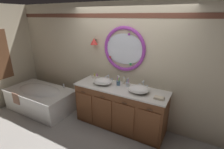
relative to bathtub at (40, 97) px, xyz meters
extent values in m
plane|color=gray|center=(2.06, 0.12, -0.33)|extent=(14.00, 14.00, 0.00)
cube|color=beige|center=(2.06, 0.71, 0.97)|extent=(6.40, 0.08, 2.60)
cube|color=brown|center=(2.06, 0.67, 1.99)|extent=(6.27, 0.01, 0.09)
ellipsoid|color=silver|center=(2.04, 0.66, 1.33)|extent=(0.87, 0.02, 0.64)
torus|color=purple|center=(2.04, 0.65, 1.33)|extent=(0.94, 0.07, 0.94)
cube|color=red|center=(2.47, 0.65, 1.36)|extent=(0.05, 0.01, 0.05)
cube|color=purple|center=(2.15, 0.65, 1.64)|extent=(0.05, 0.01, 0.05)
cube|color=purple|center=(1.67, 0.65, 1.50)|extent=(0.05, 0.01, 0.05)
cube|color=red|center=(1.71, 0.65, 1.12)|extent=(0.05, 0.01, 0.05)
cube|color=green|center=(2.21, 0.65, 1.03)|extent=(0.05, 0.01, 0.05)
cylinder|color=#4C3823|center=(1.34, 0.63, 1.47)|extent=(0.02, 0.09, 0.02)
cone|color=red|center=(1.34, 0.58, 1.45)|extent=(0.17, 0.17, 0.14)
cube|color=brown|center=(2.11, 0.37, 0.11)|extent=(1.94, 0.61, 0.89)
cube|color=silver|center=(2.11, 0.37, 0.57)|extent=(1.97, 0.64, 0.03)
cube|color=silver|center=(2.11, 0.66, 0.50)|extent=(1.94, 0.02, 0.11)
cube|color=brown|center=(1.39, 0.06, 0.07)|extent=(0.41, 0.02, 0.67)
cylinder|color=#422D1E|center=(1.39, 0.05, 0.45)|extent=(0.10, 0.01, 0.01)
cube|color=brown|center=(1.87, 0.06, 0.07)|extent=(0.41, 0.02, 0.67)
cylinder|color=#422D1E|center=(1.87, 0.05, 0.45)|extent=(0.10, 0.01, 0.01)
cube|color=brown|center=(2.35, 0.06, 0.07)|extent=(0.41, 0.02, 0.67)
cylinder|color=#422D1E|center=(2.35, 0.05, 0.45)|extent=(0.10, 0.01, 0.01)
cube|color=brown|center=(2.84, 0.06, 0.07)|extent=(0.41, 0.02, 0.67)
cylinder|color=#422D1E|center=(2.84, 0.05, 0.45)|extent=(0.10, 0.01, 0.01)
cube|color=white|center=(0.00, 0.00, -0.06)|extent=(1.69, 0.90, 0.54)
ellipsoid|color=white|center=(0.00, 0.00, 0.16)|extent=(1.39, 0.70, 0.28)
cube|color=white|center=(0.00, 0.00, 0.20)|extent=(1.72, 0.93, 0.02)
cylinder|color=silver|center=(0.47, 0.39, 0.26)|extent=(0.04, 0.04, 0.11)
cylinder|color=silver|center=(0.00, 0.00, 0.16)|extent=(0.04, 0.04, 0.01)
cube|color=#936B56|center=(-0.30, -0.46, 0.09)|extent=(0.24, 0.02, 0.28)
ellipsoid|color=white|center=(1.70, 0.34, 0.66)|extent=(0.39, 0.31, 0.14)
torus|color=white|center=(1.70, 0.34, 0.66)|extent=(0.41, 0.41, 0.02)
cylinder|color=silver|center=(1.70, 0.34, 0.66)|extent=(0.03, 0.03, 0.01)
ellipsoid|color=white|center=(2.53, 0.34, 0.65)|extent=(0.39, 0.33, 0.13)
torus|color=white|center=(2.53, 0.34, 0.66)|extent=(0.41, 0.41, 0.02)
cylinder|color=silver|center=(2.53, 0.34, 0.66)|extent=(0.03, 0.03, 0.01)
cylinder|color=silver|center=(1.70, 0.60, 0.60)|extent=(0.05, 0.05, 0.02)
cylinder|color=silver|center=(1.70, 0.60, 0.66)|extent=(0.02, 0.02, 0.11)
sphere|color=silver|center=(1.70, 0.60, 0.72)|extent=(0.03, 0.03, 0.03)
cylinder|color=silver|center=(1.70, 0.53, 0.72)|extent=(0.02, 0.13, 0.02)
cylinder|color=silver|center=(1.61, 0.60, 0.62)|extent=(0.04, 0.04, 0.06)
cylinder|color=silver|center=(1.78, 0.60, 0.62)|extent=(0.04, 0.04, 0.06)
cube|color=silver|center=(1.61, 0.60, 0.65)|extent=(0.05, 0.01, 0.01)
cube|color=silver|center=(1.78, 0.60, 0.65)|extent=(0.05, 0.01, 0.01)
cylinder|color=silver|center=(2.53, 0.60, 0.60)|extent=(0.05, 0.05, 0.02)
cylinder|color=silver|center=(2.53, 0.60, 0.67)|extent=(0.02, 0.02, 0.13)
sphere|color=silver|center=(2.53, 0.60, 0.73)|extent=(0.03, 0.03, 0.03)
cylinder|color=silver|center=(2.53, 0.55, 0.73)|extent=(0.02, 0.09, 0.02)
cylinder|color=silver|center=(2.45, 0.60, 0.62)|extent=(0.04, 0.04, 0.06)
cylinder|color=silver|center=(2.61, 0.60, 0.62)|extent=(0.04, 0.04, 0.06)
cube|color=silver|center=(2.45, 0.60, 0.65)|extent=(0.05, 0.01, 0.01)
cube|color=silver|center=(2.61, 0.60, 0.65)|extent=(0.05, 0.01, 0.01)
cylinder|color=slate|center=(2.02, 0.45, 0.64)|extent=(0.08, 0.08, 0.10)
torus|color=slate|center=(2.02, 0.45, 0.68)|extent=(0.08, 0.08, 0.01)
cylinder|color=green|center=(2.04, 0.45, 0.69)|extent=(0.02, 0.02, 0.17)
cube|color=white|center=(2.04, 0.45, 0.78)|extent=(0.02, 0.02, 0.02)
cylinder|color=#19ADB2|center=(2.02, 0.47, 0.69)|extent=(0.03, 0.01, 0.18)
cube|color=white|center=(2.02, 0.47, 0.79)|extent=(0.02, 0.02, 0.02)
cylinder|color=purple|center=(2.01, 0.46, 0.69)|extent=(0.03, 0.02, 0.19)
cube|color=white|center=(2.01, 0.46, 0.80)|extent=(0.02, 0.02, 0.02)
cylinder|color=yellow|center=(2.02, 0.44, 0.68)|extent=(0.02, 0.02, 0.17)
cube|color=white|center=(2.02, 0.44, 0.78)|extent=(0.02, 0.02, 0.02)
cylinder|color=silver|center=(2.22, 0.49, 0.63)|extent=(0.08, 0.08, 0.08)
torus|color=silver|center=(2.22, 0.49, 0.67)|extent=(0.09, 0.09, 0.01)
cylinder|color=purple|center=(2.23, 0.49, 0.68)|extent=(0.01, 0.03, 0.16)
cube|color=white|center=(2.23, 0.49, 0.77)|extent=(0.02, 0.02, 0.02)
cylinder|color=blue|center=(2.20, 0.50, 0.68)|extent=(0.01, 0.02, 0.15)
cube|color=white|center=(2.20, 0.50, 0.76)|extent=(0.02, 0.02, 0.02)
cylinder|color=#EFE5C6|center=(2.09, 0.58, 0.66)|extent=(0.06, 0.06, 0.14)
cylinder|color=silver|center=(2.09, 0.58, 0.73)|extent=(0.04, 0.04, 0.02)
cylinder|color=silver|center=(2.09, 0.56, 0.75)|extent=(0.01, 0.04, 0.01)
cube|color=beige|center=(2.94, 0.26, 0.60)|extent=(0.18, 0.11, 0.02)
cube|color=beige|center=(2.94, 0.26, 0.62)|extent=(0.17, 0.11, 0.02)
cube|color=beige|center=(1.36, 0.58, 0.61)|extent=(0.16, 0.09, 0.05)
cylinder|color=yellow|center=(1.32, 0.58, 0.67)|extent=(0.02, 0.02, 0.06)
cylinder|color=purple|center=(1.39, 0.58, 0.67)|extent=(0.02, 0.02, 0.07)
camera|label=1|loc=(3.50, -2.47, 2.00)|focal=26.72mm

